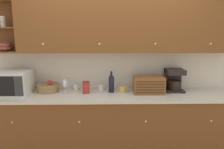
% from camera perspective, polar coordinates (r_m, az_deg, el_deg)
% --- Properties ---
extents(ground_plane, '(24.00, 24.00, 0.00)m').
position_cam_1_polar(ground_plane, '(3.78, -0.07, -17.04)').
color(ground_plane, tan).
extents(wall_back, '(5.87, 0.06, 2.60)m').
position_cam_1_polar(wall_back, '(3.39, -0.09, 2.95)').
color(wall_back, beige).
rests_on(wall_back, ground_plane).
extents(counter_unit, '(3.49, 0.68, 0.91)m').
position_cam_1_polar(counter_unit, '(3.29, 0.03, -12.67)').
color(counter_unit, brown).
rests_on(counter_unit, ground_plane).
extents(backsplash_panel, '(3.47, 0.01, 0.58)m').
position_cam_1_polar(backsplash_panel, '(3.37, -0.07, 1.20)').
color(backsplash_panel, silver).
rests_on(backsplash_panel, counter_unit).
extents(upper_cabinets, '(3.47, 0.35, 0.72)m').
position_cam_1_polar(upper_cabinets, '(3.17, 3.06, 12.26)').
color(upper_cabinets, brown).
rests_on(upper_cabinets, backsplash_panel).
extents(microwave, '(0.50, 0.43, 0.33)m').
position_cam_1_polar(microwave, '(3.38, -24.71, -1.95)').
color(microwave, silver).
rests_on(microwave, counter_unit).
extents(fruit_basket, '(0.31, 0.31, 0.18)m').
position_cam_1_polar(fruit_basket, '(3.35, -16.39, -3.32)').
color(fruit_basket, '#937047').
rests_on(fruit_basket, counter_unit).
extents(wine_glass, '(0.06, 0.06, 0.21)m').
position_cam_1_polar(wine_glass, '(3.16, -12.21, -2.46)').
color(wine_glass, silver).
rests_on(wine_glass, counter_unit).
extents(mug_blue_second, '(0.09, 0.08, 0.09)m').
position_cam_1_polar(mug_blue_second, '(3.35, -9.27, -3.30)').
color(mug_blue_second, silver).
rests_on(mug_blue_second, counter_unit).
extents(storage_canister, '(0.11, 0.11, 0.17)m').
position_cam_1_polar(storage_canister, '(3.15, -6.78, -3.37)').
color(storage_canister, '#B22D28').
rests_on(storage_canister, counter_unit).
extents(mug_patterned_third, '(0.10, 0.09, 0.10)m').
position_cam_1_polar(mug_patterned_third, '(3.31, -2.78, -3.27)').
color(mug_patterned_third, silver).
rests_on(mug_patterned_third, counter_unit).
extents(wine_bottle, '(0.08, 0.08, 0.31)m').
position_cam_1_polar(wine_bottle, '(3.18, -0.18, -2.18)').
color(wine_bottle, black).
rests_on(wine_bottle, counter_unit).
extents(mug, '(0.11, 0.10, 0.09)m').
position_cam_1_polar(mug, '(3.20, 2.79, -3.89)').
color(mug, gold).
rests_on(mug, counter_unit).
extents(bread_box, '(0.43, 0.27, 0.24)m').
position_cam_1_polar(bread_box, '(3.18, 9.53, -2.69)').
color(bread_box, brown).
rests_on(bread_box, counter_unit).
extents(coffee_maker, '(0.25, 0.27, 0.33)m').
position_cam_1_polar(coffee_maker, '(3.38, 15.91, -1.34)').
color(coffee_maker, black).
rests_on(coffee_maker, counter_unit).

